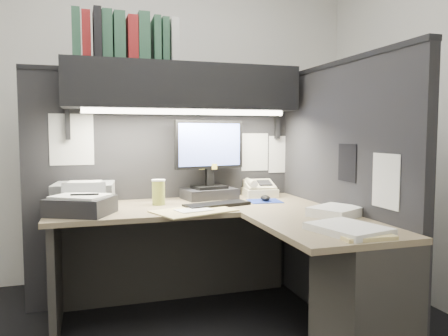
{
  "coord_description": "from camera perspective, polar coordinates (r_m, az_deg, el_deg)",
  "views": [
    {
      "loc": [
        -0.49,
        -2.17,
        1.19
      ],
      "look_at": [
        0.34,
        0.51,
        0.97
      ],
      "focal_mm": 35.0,
      "sensor_mm": 36.0,
      "label": 1
    }
  ],
  "objects": [
    {
      "name": "mouse",
      "position": [
        2.98,
        5.43,
        -3.92
      ],
      "size": [
        0.08,
        0.11,
        0.04
      ],
      "primitive_type": "ellipsoid",
      "rotation": [
        0.0,
        0.0,
        -0.18
      ],
      "color": "black",
      "rests_on": "mousepad"
    },
    {
      "name": "open_folder",
      "position": [
        2.59,
        -3.96,
        -5.62
      ],
      "size": [
        0.53,
        0.44,
        0.01
      ],
      "primitive_type": "cube",
      "rotation": [
        0.0,
        0.0,
        0.35
      ],
      "color": "#D1BE75",
      "rests_on": "desk"
    },
    {
      "name": "overhead_shelf",
      "position": [
        3.0,
        -5.34,
        10.45
      ],
      "size": [
        1.55,
        0.34,
        0.3
      ],
      "primitive_type": "cube",
      "color": "black",
      "rests_on": "partition_back"
    },
    {
      "name": "wall_front",
      "position": [
        0.84,
        19.65,
        14.97
      ],
      "size": [
        3.5,
        0.04,
        2.7
      ],
      "primitive_type": "cube",
      "color": "silver",
      "rests_on": "floor"
    },
    {
      "name": "telephone",
      "position": [
        3.23,
        4.59,
        -2.81
      ],
      "size": [
        0.25,
        0.26,
        0.09
      ],
      "primitive_type": "cube",
      "rotation": [
        0.0,
        0.0,
        -0.09
      ],
      "color": "beige",
      "rests_on": "desk"
    },
    {
      "name": "desk",
      "position": [
        2.47,
        5.64,
        -13.13
      ],
      "size": [
        1.7,
        1.53,
        0.73
      ],
      "color": "#7F6F50",
      "rests_on": "floor"
    },
    {
      "name": "notebook_stack",
      "position": [
        2.62,
        -18.19,
        -4.72
      ],
      "size": [
        0.42,
        0.4,
        0.1
      ],
      "primitive_type": "cube",
      "rotation": [
        0.0,
        0.0,
        -0.47
      ],
      "color": "black",
      "rests_on": "desk"
    },
    {
      "name": "printer",
      "position": [
        2.92,
        -17.79,
        -3.3
      ],
      "size": [
        0.4,
        0.35,
        0.15
      ],
      "primitive_type": "cube",
      "rotation": [
        0.0,
        0.0,
        -0.11
      ],
      "color": "gray",
      "rests_on": "desk"
    },
    {
      "name": "manila_stack",
      "position": [
        2.12,
        16.75,
        -8.01
      ],
      "size": [
        0.26,
        0.32,
        0.02
      ],
      "primitive_type": "cube",
      "rotation": [
        0.0,
        0.0,
        -0.05
      ],
      "color": "#D1BE75",
      "rests_on": "desk"
    },
    {
      "name": "partition_right",
      "position": [
        2.8,
        14.76,
        -3.64
      ],
      "size": [
        0.06,
        1.5,
        1.6
      ],
      "primitive_type": "cube",
      "color": "black",
      "rests_on": "floor"
    },
    {
      "name": "paper_stack_b",
      "position": [
        2.14,
        15.93,
        -7.66
      ],
      "size": [
        0.34,
        0.39,
        0.03
      ],
      "primitive_type": "cube",
      "rotation": [
        0.0,
        0.0,
        0.24
      ],
      "color": "white",
      "rests_on": "desk"
    },
    {
      "name": "task_light_tube",
      "position": [
        2.85,
        -4.72,
        7.33
      ],
      "size": [
        1.32,
        0.04,
        0.04
      ],
      "primitive_type": "cylinder",
      "rotation": [
        0.0,
        1.57,
        0.0
      ],
      "color": "white",
      "rests_on": "overhead_shelf"
    },
    {
      "name": "keyboard",
      "position": [
        2.78,
        -0.92,
        -4.8
      ],
      "size": [
        0.45,
        0.24,
        0.02
      ],
      "primitive_type": "cube",
      "rotation": [
        0.0,
        0.0,
        0.25
      ],
      "color": "black",
      "rests_on": "desk"
    },
    {
      "name": "wall_back",
      "position": [
        3.7,
        -9.65,
        6.96
      ],
      "size": [
        3.5,
        0.04,
        2.7
      ],
      "primitive_type": "cube",
      "color": "silver",
      "rests_on": "floor"
    },
    {
      "name": "monitor",
      "position": [
        3.07,
        -1.92,
        0.02
      ],
      "size": [
        0.51,
        0.28,
        0.55
      ],
      "rotation": [
        0.0,
        0.0,
        0.17
      ],
      "color": "black",
      "rests_on": "desk"
    },
    {
      "name": "binder_row",
      "position": [
        2.99,
        -12.89,
        16.13
      ],
      "size": [
        0.65,
        0.26,
        0.31
      ],
      "color": "#254B35",
      "rests_on": "overhead_shelf"
    },
    {
      "name": "coffee_cup",
      "position": [
        2.85,
        -8.55,
        -3.24
      ],
      "size": [
        0.09,
        0.09,
        0.15
      ],
      "primitive_type": "cylinder",
      "rotation": [
        0.0,
        0.0,
        -0.05
      ],
      "color": "#ACB147",
      "rests_on": "desk"
    },
    {
      "name": "mousepad",
      "position": [
        2.98,
        5.34,
        -4.32
      ],
      "size": [
        0.24,
        0.22,
        0.0
      ],
      "primitive_type": "cube",
      "rotation": [
        0.0,
        0.0,
        -0.11
      ],
      "color": "navy",
      "rests_on": "desk"
    },
    {
      "name": "pinned_papers",
      "position": [
        2.88,
        1.3,
        1.82
      ],
      "size": [
        1.76,
        1.31,
        0.51
      ],
      "color": "white",
      "rests_on": "partition_back"
    },
    {
      "name": "paper_stack_a",
      "position": [
        2.53,
        14.42,
        -5.52
      ],
      "size": [
        0.34,
        0.33,
        0.05
      ],
      "primitive_type": "cube",
      "rotation": [
        0.0,
        0.0,
        0.49
      ],
      "color": "white",
      "rests_on": "desk"
    },
    {
      "name": "partition_back",
      "position": [
        3.16,
        -7.6,
        -2.58
      ],
      "size": [
        1.9,
        0.06,
        1.6
      ],
      "primitive_type": "cube",
      "color": "black",
      "rests_on": "floor"
    }
  ]
}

